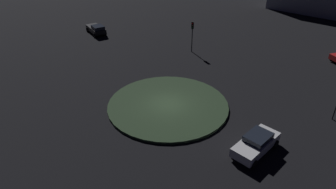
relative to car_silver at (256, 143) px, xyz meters
name	(u,v)px	position (x,y,z in m)	size (l,w,h in m)	color
ground_plane	(168,106)	(-3.31, 8.56, -0.77)	(115.93, 115.93, 0.00)	black
roundabout_island	(168,105)	(-3.31, 8.56, -0.66)	(11.31, 11.31, 0.23)	#263823
car_silver	(256,143)	(0.00, 0.00, 0.00)	(4.65, 3.14, 1.49)	silver
car_black	(96,29)	(-4.60, 31.71, -0.01)	(2.41, 4.42, 1.47)	black
traffic_light_northeast	(192,31)	(5.11, 19.35, 2.10)	(0.38, 0.39, 4.03)	#2D2D2D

